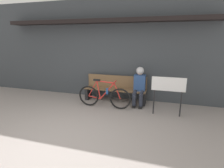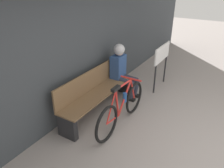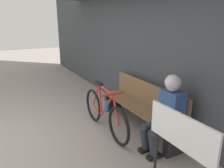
% 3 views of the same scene
% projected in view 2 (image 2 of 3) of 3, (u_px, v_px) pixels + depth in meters
% --- Properties ---
extents(storefront_wall, '(12.00, 0.56, 3.20)m').
position_uv_depth(storefront_wall, '(62.00, 27.00, 3.46)').
color(storefront_wall, '#3D4247').
rests_on(storefront_wall, ground_plane).
extents(park_bench_near, '(1.96, 0.42, 0.82)m').
position_uv_depth(park_bench_near, '(97.00, 92.00, 4.19)').
color(park_bench_near, brown).
rests_on(park_bench_near, ground_plane).
extents(bicycle, '(1.59, 0.40, 0.84)m').
position_uv_depth(bicycle, '(122.00, 108.00, 3.78)').
color(bicycle, black).
rests_on(bicycle, ground_plane).
extents(person_seated, '(0.34, 0.59, 1.16)m').
position_uv_depth(person_seated, '(122.00, 67.00, 4.61)').
color(person_seated, '#2D3342').
rests_on(person_seated, ground_plane).
extents(signboard, '(0.84, 0.04, 1.03)m').
position_uv_depth(signboard, '(162.00, 57.00, 4.91)').
color(signboard, '#232326').
rests_on(signboard, ground_plane).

